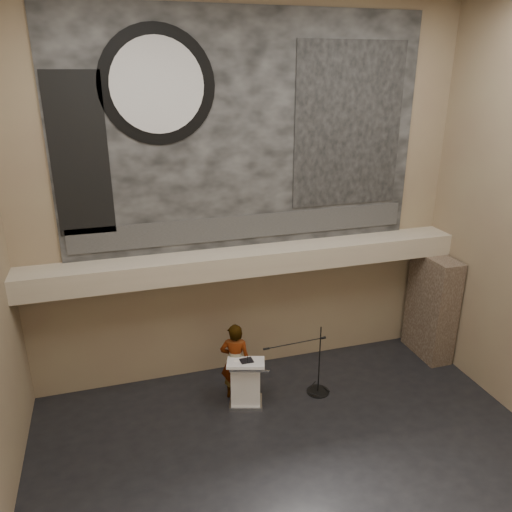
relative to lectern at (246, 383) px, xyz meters
name	(u,v)px	position (x,y,z in m)	size (l,w,h in m)	color
floor	(307,479)	(0.46, -2.44, -0.55)	(10.00, 10.00, 0.00)	black
wall_back	(246,200)	(0.46, 1.56, 3.70)	(10.00, 0.02, 8.50)	#7F6650
soffit	(251,260)	(0.46, 1.16, 2.40)	(10.00, 0.80, 0.50)	tan
sprinkler_left	(181,281)	(-1.14, 1.11, 2.12)	(0.04, 0.04, 0.06)	#B2893D
sprinkler_right	(328,264)	(2.36, 1.11, 2.12)	(0.04, 0.04, 0.06)	#B2893D
banner	(246,134)	(0.46, 1.53, 5.15)	(8.00, 0.05, 5.00)	black
banner_text_strip	(247,227)	(0.46, 1.49, 3.10)	(7.76, 0.02, 0.55)	#2F2F2F
banner_clock_rim	(157,86)	(-1.34, 1.49, 6.15)	(2.30, 2.30, 0.02)	black
banner_clock_face	(157,86)	(-1.34, 1.47, 6.15)	(1.84, 1.84, 0.02)	silver
banner_building_print	(349,126)	(2.86, 1.49, 5.25)	(2.60, 0.02, 3.60)	black
banner_brick_print	(80,156)	(-2.94, 1.49, 4.85)	(1.10, 0.02, 3.20)	black
stone_pier	(431,306)	(5.11, 0.71, 0.80)	(0.60, 1.40, 2.70)	#413328
lectern	(246,383)	(0.00, 0.00, 0.00)	(0.94, 0.78, 1.14)	silver
binder	(247,361)	(0.02, -0.03, 0.56)	(0.27, 0.21, 0.04)	black
papers	(239,364)	(-0.15, -0.06, 0.55)	(0.22, 0.30, 0.01)	silver
speaker_person	(235,361)	(-0.15, 0.33, 0.37)	(0.67, 0.44, 1.84)	silver
mic_stand	(316,383)	(1.66, -0.07, -0.30)	(1.62, 0.52, 1.70)	black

